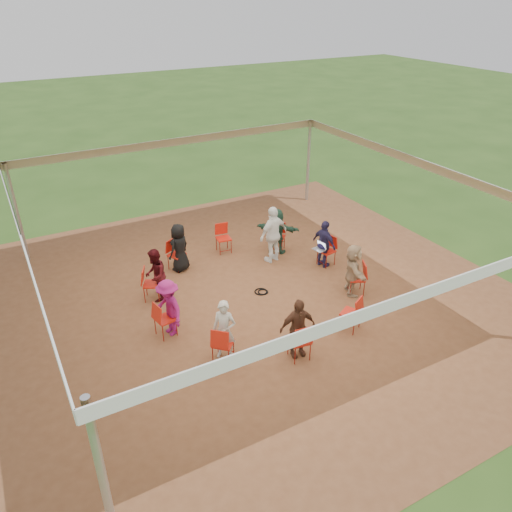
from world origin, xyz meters
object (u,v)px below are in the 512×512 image
chair_9 (356,278)px  person_seated_2 (179,248)px  standing_person (273,234)px  cable_coil (262,292)px  chair_8 (350,313)px  chair_3 (177,255)px  person_seated_0 (324,244)px  chair_2 (224,239)px  chair_1 (278,237)px  chair_5 (165,319)px  person_seated_1 (277,231)px  person_seated_6 (297,328)px  chair_7 (299,341)px  chair_4 (152,284)px  person_seated_3 (155,275)px  chair_6 (223,344)px  person_seated_5 (224,330)px  laptop (320,247)px  chair_0 (326,251)px  person_seated_7 (353,270)px

chair_9 → person_seated_2: size_ratio=0.63×
standing_person → cable_coil: standing_person is taller
chair_8 → cable_coil: (-1.03, 2.41, -0.43)m
chair_3 → person_seated_0: size_ratio=0.63×
chair_2 → cable_coil: bearing=95.0°
chair_1 → chair_5: bearing=72.0°
chair_9 → person_seated_1: (-0.64, 3.00, 0.27)m
chair_1 → person_seated_6: size_ratio=0.63×
chair_7 → cable_coil: chair_7 is taller
chair_3 → chair_4: same height
chair_9 → person_seated_1: 3.08m
chair_2 → chair_8: bearing=108.0°
person_seated_0 → person_seated_1: same height
chair_7 → chair_9: (2.77, 1.49, 0.00)m
person_seated_3 → person_seated_6: same height
person_seated_2 → cable_coil: bearing=95.1°
chair_6 → person_seated_5: person_seated_5 is taller
person_seated_0 → cable_coil: size_ratio=3.69×
chair_6 → person_seated_5: bearing=90.0°
chair_2 → chair_7: bearing=90.0°
chair_5 → person_seated_5: (0.87, -1.37, 0.27)m
person_seated_2 → person_seated_5: same height
chair_3 → chair_7: bearing=72.0°
chair_3 → person_seated_1: bearing=142.2°
person_seated_6 → person_seated_5: bearing=162.0°
person_seated_5 → laptop: person_seated_5 is taller
person_seated_0 → person_seated_1: size_ratio=1.00×
person_seated_5 → chair_0: bearing=71.6°
person_seated_3 → standing_person: bearing=120.8°
chair_0 → cable_coil: size_ratio=2.34×
chair_8 → cable_coil: 2.65m
person_seated_3 → standing_person: 3.71m
chair_6 → person_seated_6: bearing=22.0°
chair_5 → person_seated_2: (1.42, 2.72, 0.27)m
chair_6 → chair_7: same height
chair_5 → chair_9: 5.08m
chair_6 → chair_9: bearing=54.0°
person_seated_6 → person_seated_7: bearing=36.0°
chair_7 → person_seated_3: 4.24m
chair_0 → laptop: 0.36m
chair_4 → person_seated_1: person_seated_1 is taller
chair_2 → person_seated_2: person_seated_2 is taller
chair_9 → person_seated_1: bearing=37.8°
chair_2 → chair_6: 5.08m
person_seated_2 → person_seated_7: bearing=108.0°
standing_person → cable_coil: (-1.16, -1.38, -0.84)m
chair_8 → laptop: chair_8 is taller
chair_4 → chair_1: bearing=126.0°
laptop → chair_4: bearing=71.0°
chair_4 → person_seated_0: 4.98m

